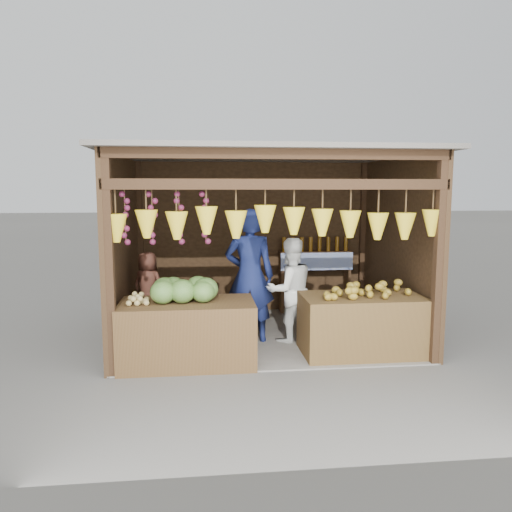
{
  "coord_description": "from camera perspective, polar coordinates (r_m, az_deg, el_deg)",
  "views": [
    {
      "loc": [
        -0.9,
        -7.1,
        2.15
      ],
      "look_at": [
        -0.13,
        -0.1,
        1.2
      ],
      "focal_mm": 35.0,
      "sensor_mm": 36.0,
      "label": 1
    }
  ],
  "objects": [
    {
      "name": "ground",
      "position": [
        7.48,
        0.94,
        -9.02
      ],
      "size": [
        80.0,
        80.0,
        0.0
      ],
      "primitive_type": "plane",
      "color": "#514F49",
      "rests_on": "ground"
    },
    {
      "name": "counter_left",
      "position": [
        6.26,
        -7.82,
        -8.7
      ],
      "size": [
        1.64,
        0.85,
        0.78
      ],
      "primitive_type": "cube",
      "color": "#493018",
      "rests_on": "ground"
    },
    {
      "name": "man_standing",
      "position": [
        6.96,
        -0.74,
        -2.3
      ],
      "size": [
        0.73,
        0.53,
        1.88
      ],
      "primitive_type": "imported",
      "rotation": [
        0.0,
        0.0,
        3.03
      ],
      "color": "#151E4E",
      "rests_on": "ground"
    },
    {
      "name": "counter_right",
      "position": [
        6.68,
        11.97,
        -7.73
      ],
      "size": [
        1.55,
        0.85,
        0.78
      ],
      "primitive_type": "cube",
      "color": "#51381B",
      "rests_on": "ground"
    },
    {
      "name": "vendor_seated",
      "position": [
        7.3,
        -12.23,
        -3.41
      ],
      "size": [
        0.58,
        0.51,
        1.0
      ],
      "primitive_type": "imported",
      "rotation": [
        0.0,
        0.0,
        2.66
      ],
      "color": "#572F23",
      "rests_on": "stool"
    },
    {
      "name": "tanfruit_pile",
      "position": [
        6.17,
        -13.25,
        -4.71
      ],
      "size": [
        0.34,
        0.4,
        0.13
      ],
      "primitive_type": null,
      "color": "#A78D4D",
      "rests_on": "counter_left"
    },
    {
      "name": "back_shelf",
      "position": [
        8.7,
        6.76,
        -0.79
      ],
      "size": [
        1.25,
        0.32,
        1.32
      ],
      "color": "#382314",
      "rests_on": "ground"
    },
    {
      "name": "woman_standing",
      "position": [
        7.04,
        3.9,
        -3.91
      ],
      "size": [
        0.84,
        0.72,
        1.47
      ],
      "primitive_type": "imported",
      "rotation": [
        0.0,
        0.0,
        3.4
      ],
      "color": "white",
      "rests_on": "ground"
    },
    {
      "name": "melon_pile",
      "position": [
        6.18,
        -8.19,
        -3.67
      ],
      "size": [
        1.0,
        0.5,
        0.32
      ],
      "primitive_type": null,
      "color": "#1D5316",
      "rests_on": "counter_left"
    },
    {
      "name": "stall_structure",
      "position": [
        7.13,
        0.74,
        3.8
      ],
      "size": [
        4.3,
        3.3,
        2.66
      ],
      "color": "slate",
      "rests_on": "ground"
    },
    {
      "name": "stool",
      "position": [
        7.44,
        -12.09,
        -8.19
      ],
      "size": [
        0.29,
        0.29,
        0.27
      ],
      "primitive_type": "cube",
      "color": "black",
      "rests_on": "ground"
    },
    {
      "name": "mango_pile",
      "position": [
        6.57,
        12.05,
        -3.52
      ],
      "size": [
        1.4,
        0.64,
        0.22
      ],
      "primitive_type": null,
      "color": "#AE6617",
      "rests_on": "counter_right"
    }
  ]
}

